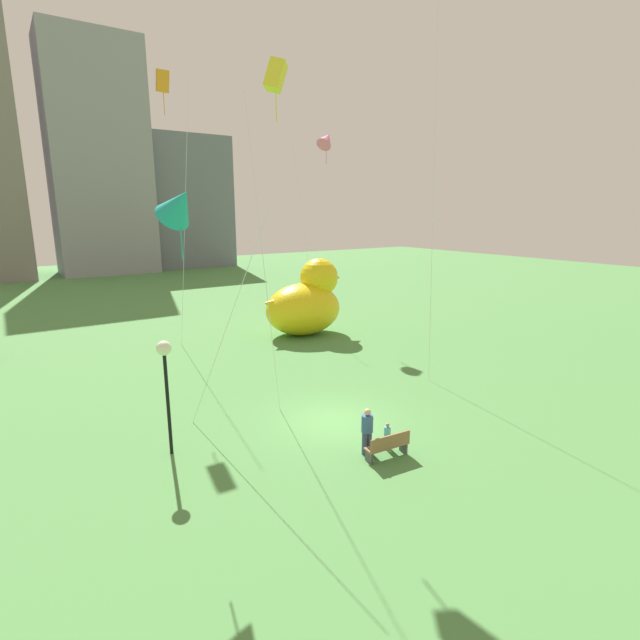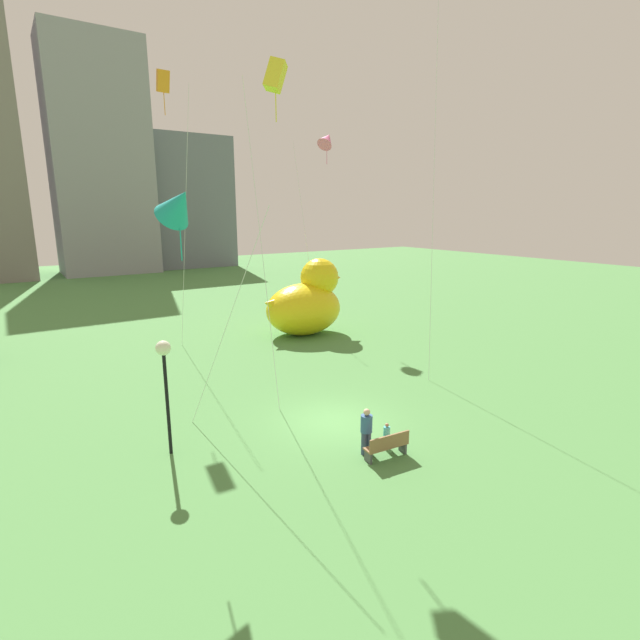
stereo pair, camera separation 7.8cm
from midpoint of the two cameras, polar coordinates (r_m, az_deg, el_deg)
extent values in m
plane|color=#4C8644|center=(19.46, 1.74, -12.09)|extent=(140.00, 140.00, 0.00)
cube|color=olive|center=(16.89, 8.08, -14.75)|extent=(1.64, 0.59, 0.06)
cube|color=olive|center=(16.63, 8.52, -14.23)|extent=(1.61, 0.21, 0.45)
cube|color=#47474C|center=(16.62, 5.96, -16.06)|extent=(0.11, 0.38, 0.39)
cube|color=#47474C|center=(17.39, 10.04, -14.80)|extent=(0.11, 0.38, 0.39)
cylinder|color=#38476B|center=(16.99, 5.42, -14.55)|extent=(0.19, 0.19, 0.81)
cylinder|color=#38476B|center=(17.10, 5.97, -14.36)|extent=(0.19, 0.19, 0.81)
cylinder|color=#33598C|center=(16.73, 5.75, -12.30)|extent=(0.41, 0.41, 0.61)
sphere|color=#D8AD8C|center=(16.56, 5.78, -10.97)|extent=(0.24, 0.24, 0.24)
cylinder|color=silver|center=(17.49, 7.97, -14.40)|extent=(0.11, 0.11, 0.47)
cylinder|color=silver|center=(17.56, 8.26, -14.29)|extent=(0.11, 0.11, 0.47)
cylinder|color=#4CBFC6|center=(17.34, 8.16, -13.13)|extent=(0.24, 0.24, 0.35)
sphere|color=#A87C5B|center=(17.24, 8.19, -12.40)|extent=(0.14, 0.14, 0.14)
ellipsoid|color=yellow|center=(32.18, -1.90, 1.31)|extent=(5.37, 3.97, 3.50)
sphere|color=yellow|center=(32.52, 0.00, 5.14)|extent=(2.62, 2.62, 2.62)
cone|color=orange|center=(33.20, 1.70, 5.07)|extent=(1.18, 1.18, 1.18)
cone|color=yellow|center=(30.93, -5.59, 1.89)|extent=(1.60, 1.40, 1.69)
cylinder|color=black|center=(17.18, -17.75, -9.67)|extent=(0.12, 0.12, 3.62)
sphere|color=#EAEACC|center=(16.53, -18.22, -3.21)|extent=(0.50, 0.50, 0.50)
cube|color=gray|center=(72.06, -24.90, 17.09)|extent=(11.92, 8.68, 29.78)
cube|color=slate|center=(76.56, -15.64, 13.41)|extent=(11.95, 8.83, 18.98)
cylinder|color=silver|center=(24.27, 13.66, 17.06)|extent=(1.38, 2.03, 20.25)
cylinder|color=silver|center=(29.39, -15.84, 11.05)|extent=(0.84, 1.73, 15.02)
cube|color=orange|center=(29.53, -18.29, 25.62)|extent=(0.69, 0.91, 1.24)
cylinder|color=orange|center=(29.33, -18.16, 23.91)|extent=(0.04, 0.04, 1.60)
cylinder|color=silver|center=(19.64, -6.90, 8.36)|extent=(0.41, 1.80, 13.39)
cube|color=yellow|center=(20.81, -5.28, 27.25)|extent=(1.15, 0.89, 1.31)
cylinder|color=yellow|center=(20.60, -5.22, 24.82)|extent=(0.04, 0.04, 1.60)
cylinder|color=silver|center=(17.39, -11.03, -0.66)|extent=(1.87, 3.54, 8.44)
cone|color=teal|center=(15.46, -16.52, 13.15)|extent=(1.53, 1.82, 1.55)
cylinder|color=teal|center=(15.47, -16.31, 9.83)|extent=(0.04, 0.04, 1.60)
cylinder|color=silver|center=(35.18, -1.73, 10.32)|extent=(0.29, 3.64, 13.27)
cone|color=pink|center=(36.38, 0.90, 20.88)|extent=(1.89, 1.70, 1.56)
cylinder|color=pink|center=(36.26, 0.89, 19.48)|extent=(0.04, 0.04, 1.60)
camera|label=1|loc=(0.04, -89.90, 0.02)|focal=26.60mm
camera|label=2|loc=(0.04, 90.10, -0.02)|focal=26.60mm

